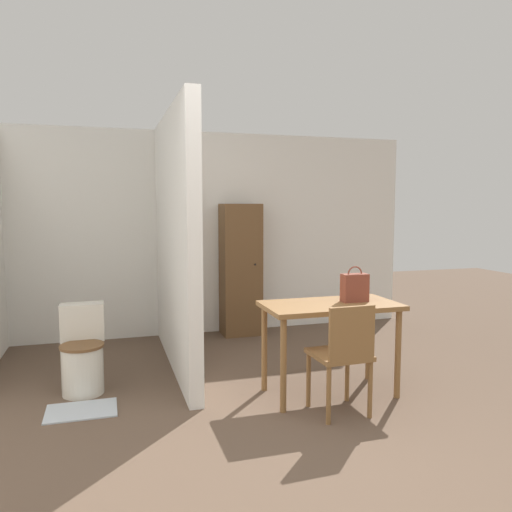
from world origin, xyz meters
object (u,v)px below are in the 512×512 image
object	(u,v)px
dining_table	(330,315)
toilet	(83,354)
wooden_chair	(343,353)
handbag	(355,287)
wooden_cabinet	(241,270)

from	to	relation	value
dining_table	toilet	size ratio (longest dim) A/B	1.54
wooden_chair	handbag	distance (m)	0.68
handbag	wooden_cabinet	world-z (taller)	wooden_cabinet
handbag	toilet	bearing A→B (deg)	162.96
dining_table	wooden_cabinet	distance (m)	2.17
dining_table	wooden_chair	distance (m)	0.48
wooden_chair	dining_table	bearing A→B (deg)	75.73
dining_table	wooden_chair	size ratio (longest dim) A/B	1.30
dining_table	toilet	xyz separation A→B (m)	(-2.01, 0.69, -0.36)
wooden_chair	wooden_cabinet	bearing A→B (deg)	90.32
wooden_chair	toilet	distance (m)	2.23
toilet	handbag	xyz separation A→B (m)	(2.24, -0.69, 0.59)
wooden_chair	handbag	world-z (taller)	handbag
wooden_cabinet	toilet	bearing A→B (deg)	-141.00
handbag	wooden_chair	bearing A→B (deg)	-126.26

